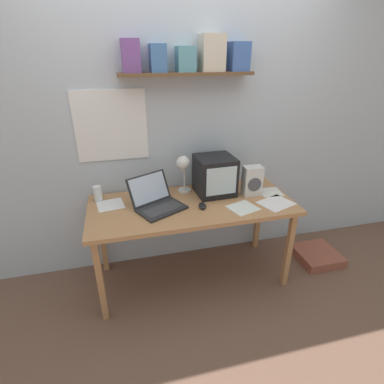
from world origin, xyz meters
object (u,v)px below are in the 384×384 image
Objects in this scene: open_notebook at (243,208)px; loose_paper_near_laptop at (276,203)px; corner_desk at (192,210)px; floor_cushion at (317,255)px; loose_paper_near_monitor at (110,205)px; space_heater at (252,181)px; desk_lamp at (183,166)px; crt_monitor at (215,175)px; juice_glass at (98,194)px; printed_handout at (270,192)px; computer_mouse at (202,206)px; laptop at (156,200)px.

loose_paper_near_laptop is at bearing 1.80° from open_notebook.
corner_desk is at bearing 154.31° from open_notebook.
loose_paper_near_monitor is at bearing 174.40° from floor_cushion.
desk_lamp is at bearing 166.27° from space_heater.
crt_monitor is at bearing 143.65° from loose_paper_near_laptop.
juice_glass reaches higher than printed_handout.
open_notebook reaches higher than corner_desk.
crt_monitor reaches higher than printed_handout.
desk_lamp is at bearing 107.44° from computer_mouse.
computer_mouse is at bearing -17.25° from loose_paper_near_monitor.
floor_cushion is at bearing -2.67° from corner_desk.
laptop is 1.48× the size of loose_paper_near_laptop.
open_notebook is at bearing -172.40° from floor_cushion.
floor_cushion is (0.89, 0.12, -0.71)m from open_notebook.
loose_paper_near_laptop is at bearing -169.62° from floor_cushion.
juice_glass is 1.28m from space_heater.
printed_handout is (0.65, 0.12, -0.01)m from computer_mouse.
corner_desk is 3.54× the size of laptop.
floor_cushion is at bearing -5.60° from loose_paper_near_monitor.
printed_handout is at bearing -25.39° from laptop.
corner_desk is 0.14m from computer_mouse.
crt_monitor is 1.26× the size of open_notebook.
open_notebook is at bearing -125.88° from space_heater.
desk_lamp reaches higher than space_heater.
corner_desk reaches higher than floor_cushion.
juice_glass is at bearing -162.03° from desk_lamp.
desk_lamp reaches higher than corner_desk.
juice_glass is at bearing 173.04° from space_heater.
crt_monitor reaches higher than laptop.
loose_paper_near_laptop is at bearing -37.32° from laptop.
computer_mouse is (-0.17, -0.23, -0.15)m from crt_monitor.
juice_glass is at bearing 133.21° from loose_paper_near_monitor.
juice_glass reaches higher than floor_cushion.
corner_desk is 1.41m from floor_cushion.
loose_paper_near_monitor is at bearing 135.26° from laptop.
loose_paper_near_monitor is (-0.35, 0.12, -0.06)m from laptop.
printed_handout is at bearing 170.51° from floor_cushion.
corner_desk is 7.18× the size of loose_paper_near_monitor.
desk_lamp is 0.59m from open_notebook.
computer_mouse is 0.66m from printed_handout.
corner_desk is at bearing -28.89° from laptop.
printed_handout is at bearing 9.04° from desk_lamp.
laptop is 2.03× the size of loose_paper_near_monitor.
crt_monitor is at bearing 1.13° from loose_paper_near_monitor.
floor_cushion is (1.02, -0.20, -0.87)m from crt_monitor.
laptop is 0.68m from open_notebook.
loose_paper_near_laptop is at bearing -7.38° from computer_mouse.
laptop is (-0.29, 0.01, 0.12)m from corner_desk.
loose_paper_near_monitor is at bearing 167.20° from loose_paper_near_laptop.
open_notebook and printed_handout have the same top height.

